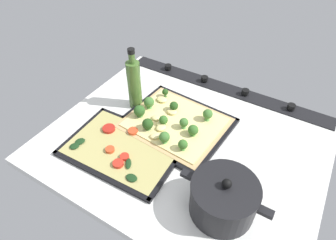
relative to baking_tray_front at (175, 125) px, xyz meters
The scene contains 8 objects.
ground_plane 7.22cm from the baking_tray_front, 147.79° to the left, with size 86.22×71.58×3.00cm, color silver.
stove_control_panel 29.18cm from the baking_tray_front, 101.66° to the right, with size 82.78×7.00×2.60cm.
baking_tray_front is the anchor object (origin of this frame).
broccoli_pizza 1.89cm from the baking_tray_front, 36.94° to the left, with size 33.75×29.21×5.74cm.
baking_tray_back 20.01cm from the baking_tray_front, 64.46° to the left, with size 35.84×25.35×1.30cm.
veggie_pizza_back 20.24cm from the baking_tray_front, 64.05° to the left, with size 33.36×22.87×1.90cm.
cooking_pot 33.82cm from the baking_tray_front, 140.77° to the left, with size 23.90×17.03×12.52cm.
oil_bottle 20.38cm from the baking_tray_front, ahead, with size 4.77×4.77×23.04cm.
Camera 1 is at (-28.32, 58.09, 67.52)cm, focal length 30.51 mm.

